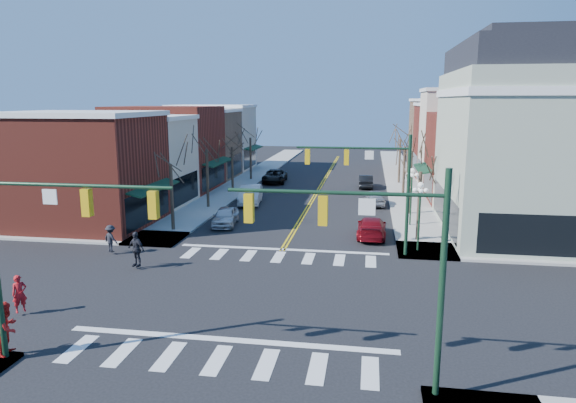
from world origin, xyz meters
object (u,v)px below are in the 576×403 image
at_px(lamppost_midblock, 412,187).
at_px(pedestrian_red_b, 7,328).
at_px(car_left_far, 275,176).
at_px(car_right_mid, 375,198).
at_px(victorian_corner, 541,137).
at_px(pedestrian_dark_a, 136,249).
at_px(car_left_mid, 250,195).
at_px(car_right_near, 372,227).
at_px(lamppost_corner, 420,205).
at_px(pedestrian_dark_b, 111,239).
at_px(car_left_near, 225,216).
at_px(pedestrian_red_a, 19,294).
at_px(car_right_far, 366,181).

height_order(lamppost_midblock, pedestrian_red_b, lamppost_midblock).
xyz_separation_m(car_left_far, car_right_mid, (11.03, -11.07, -0.04)).
height_order(victorian_corner, car_left_far, victorian_corner).
height_order(pedestrian_red_b, pedestrian_dark_a, pedestrian_red_b).
bearing_deg(pedestrian_red_b, car_left_mid, -11.55).
height_order(victorian_corner, car_right_near, victorian_corner).
relative_size(car_left_mid, car_left_far, 0.96).
height_order(lamppost_corner, car_right_mid, lamppost_corner).
height_order(car_left_mid, pedestrian_dark_b, pedestrian_dark_b).
bearing_deg(lamppost_midblock, car_right_mid, 108.27).
xyz_separation_m(car_right_near, car_right_mid, (0.27, 10.94, 0.01)).
bearing_deg(pedestrian_red_b, car_left_near, -13.32).
bearing_deg(car_right_near, pedestrian_red_a, 46.98).
xyz_separation_m(lamppost_midblock, car_right_mid, (-2.50, 7.58, -2.28)).
bearing_deg(car_left_far, pedestrian_dark_b, -102.57).
bearing_deg(car_right_mid, car_right_near, 83.09).
bearing_deg(pedestrian_red_b, pedestrian_dark_a, -7.96).
relative_size(car_right_far, pedestrian_red_b, 2.11).
xyz_separation_m(car_left_far, car_right_far, (10.13, -1.77, -0.05)).
bearing_deg(pedestrian_red_b, car_left_far, -10.15).
height_order(lamppost_midblock, car_left_far, lamppost_midblock).
height_order(car_right_mid, pedestrian_dark_a, pedestrian_dark_a).
distance_m(car_left_mid, car_right_mid, 11.02).
relative_size(car_right_near, pedestrian_red_b, 2.41).
xyz_separation_m(lamppost_midblock, pedestrian_red_b, (-15.63, -22.14, -1.84)).
bearing_deg(car_left_far, car_left_mid, -92.91).
distance_m(car_left_far, car_right_far, 10.29).
distance_m(victorian_corner, pedestrian_dark_b, 28.66).
xyz_separation_m(lamppost_midblock, pedestrian_dark_a, (-15.50, -12.12, -1.84)).
relative_size(car_left_near, pedestrian_red_b, 2.06).
bearing_deg(car_left_near, car_right_near, -13.96).
bearing_deg(car_left_near, car_left_mid, 84.84).
bearing_deg(car_left_mid, car_left_far, 83.22).
relative_size(car_left_near, pedestrian_red_a, 2.45).
bearing_deg(pedestrian_red_a, pedestrian_red_b, -108.57).
height_order(lamppost_corner, lamppost_midblock, same).
bearing_deg(lamppost_midblock, pedestrian_red_a, -133.34).
bearing_deg(victorian_corner, car_right_far, 123.95).
bearing_deg(pedestrian_red_b, victorian_corner, -55.08).
relative_size(car_right_mid, pedestrian_dark_b, 2.44).
height_order(lamppost_corner, pedestrian_red_b, lamppost_corner).
height_order(car_left_near, car_left_mid, car_left_mid).
distance_m(victorian_corner, car_left_far, 29.64).
relative_size(car_right_mid, pedestrian_dark_a, 2.07).
distance_m(car_right_far, pedestrian_dark_a, 31.42).
bearing_deg(pedestrian_dark_a, car_left_far, 108.70).
distance_m(victorian_corner, car_right_mid, 14.75).
bearing_deg(lamppost_corner, pedestrian_red_b, -134.98).
bearing_deg(car_right_near, lamppost_corner, 132.54).
bearing_deg(pedestrian_dark_b, victorian_corner, -136.25).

